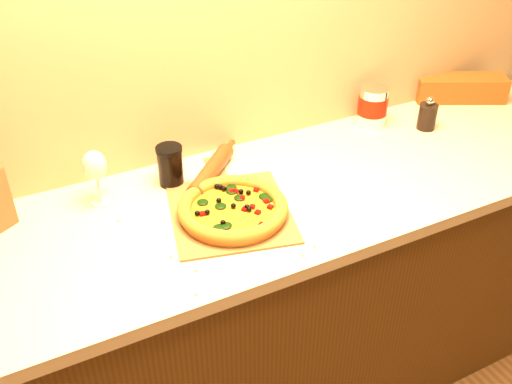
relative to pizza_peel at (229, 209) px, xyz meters
name	(u,v)px	position (x,y,z in m)	size (l,w,h in m)	color
cabinet	(247,314)	(0.06, 0.02, -0.47)	(2.80, 0.65, 0.86)	#4A2E0F
countertop	(246,207)	(0.06, 0.02, -0.02)	(2.84, 0.68, 0.04)	beige
pizza_peel	(229,209)	(0.00, 0.00, 0.00)	(0.41, 0.53, 0.01)	brown
pizza	(233,209)	(0.00, -0.03, 0.02)	(0.31, 0.31, 0.04)	#B4742D
pepper_grinder	(427,116)	(0.85, 0.14, 0.05)	(0.07, 0.07, 0.12)	black
rolling_pin	(211,171)	(0.02, 0.18, 0.02)	(0.29, 0.30, 0.05)	#5F2710
coffee_canister	(373,106)	(0.69, 0.26, 0.07)	(0.11, 0.11, 0.15)	silver
bread_bag	(460,88)	(1.14, 0.28, 0.04)	(0.35, 0.11, 0.10)	brown
wine_glass	(95,167)	(-0.32, 0.21, 0.12)	(0.07, 0.07, 0.17)	silver
dark_jar	(170,165)	(-0.10, 0.21, 0.06)	(0.08, 0.08, 0.13)	black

